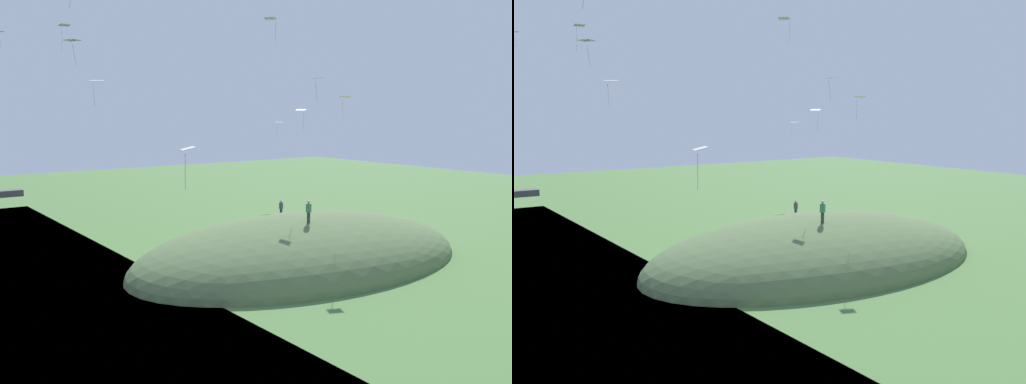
% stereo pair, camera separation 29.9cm
% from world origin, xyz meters
% --- Properties ---
extents(ground_plane, '(160.00, 160.00, 0.00)m').
position_xyz_m(ground_plane, '(0.00, 0.00, 0.00)').
color(ground_plane, '#4A7338').
extents(grass_hill, '(30.09, 18.01, 7.25)m').
position_xyz_m(grass_hill, '(6.73, -0.95, 0.00)').
color(grass_hill, '#556B40').
rests_on(grass_hill, ground_plane).
extents(person_near_shore, '(0.52, 0.52, 1.74)m').
position_xyz_m(person_near_shore, '(5.44, -2.93, 4.61)').
color(person_near_shore, '#31332C').
rests_on(person_near_shore, grass_hill).
extents(person_watching_kites, '(0.41, 0.41, 1.56)m').
position_xyz_m(person_watching_kites, '(9.78, 5.98, 3.17)').
color(person_watching_kites, navy).
rests_on(person_watching_kites, grass_hill).
extents(kite_0, '(1.28, 1.36, 1.26)m').
position_xyz_m(kite_0, '(11.92, 9.05, 10.85)').
color(kite_0, white).
extents(kite_1, '(1.03, 1.25, 2.27)m').
position_xyz_m(kite_1, '(-7.82, -8.32, 9.83)').
color(kite_1, silver).
extents(kite_2, '(1.17, 1.34, 1.78)m').
position_xyz_m(kite_2, '(-9.07, 6.05, 16.86)').
color(kite_2, white).
extents(kite_3, '(0.99, 1.01, 1.71)m').
position_xyz_m(kite_3, '(2.77, -1.65, 18.42)').
color(kite_3, silver).
extents(kite_5, '(0.87, 0.61, 2.18)m').
position_xyz_m(kite_5, '(-7.33, 13.29, 18.83)').
color(kite_5, white).
extents(kite_6, '(0.69, 0.85, 1.47)m').
position_xyz_m(kite_6, '(3.16, -6.28, 14.02)').
color(kite_6, white).
extents(kite_8, '(1.09, 0.95, 1.87)m').
position_xyz_m(kite_8, '(11.13, -0.77, 13.02)').
color(kite_8, white).
extents(kite_10, '(0.94, 0.98, 1.77)m').
position_xyz_m(kite_10, '(8.91, 2.17, 11.95)').
color(kite_10, silver).
extents(kite_11, '(1.36, 1.30, 2.14)m').
position_xyz_m(kite_11, '(-5.98, 9.98, 14.29)').
color(kite_11, silver).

